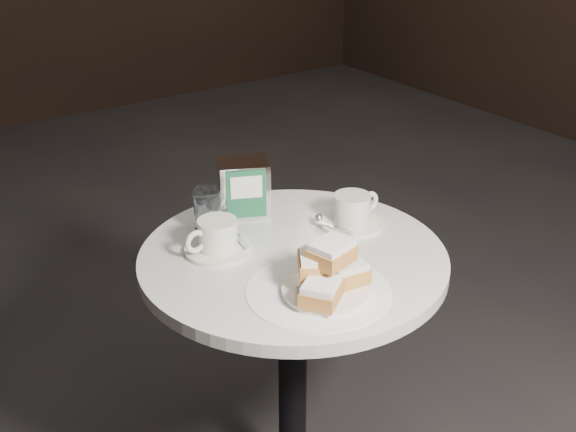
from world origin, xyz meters
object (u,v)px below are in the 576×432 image
Objects in this scene: coffee_cup_left at (217,238)px; cafe_table at (293,325)px; water_glass_left at (208,211)px; water_glass_right at (256,193)px; beignet_plate at (327,276)px; napkin_dispenser at (244,188)px; coffee_cup_right at (352,212)px.

cafe_table is at bearing -40.78° from coffee_cup_left.
water_glass_left reaches higher than water_glass_right.
cafe_table is at bearing 76.85° from beignet_plate.
beignet_plate is at bearing -73.73° from napkin_dispenser.
napkin_dispenser is at bearing 82.03° from beignet_plate.
coffee_cup_left is at bearing -108.70° from water_glass_left.
coffee_cup_right is at bearing -23.76° from napkin_dispenser.
beignet_plate is (-0.04, -0.18, 0.24)m from cafe_table.
cafe_table is 4.95× the size of napkin_dispenser.
coffee_cup_right is at bearing -16.05° from coffee_cup_left.
cafe_table is at bearing -174.28° from coffee_cup_right.
napkin_dispenser is (-0.04, 0.00, 0.02)m from water_glass_right.
napkin_dispenser reaches higher than coffee_cup_left.
water_glass_left is at bearing 67.07° from coffee_cup_left.
coffee_cup_left and coffee_cup_right have the same top height.
coffee_cup_right is at bearing 9.09° from cafe_table.
coffee_cup_right is (0.24, 0.21, -0.01)m from beignet_plate.
beignet_plate is at bearing -102.81° from water_glass_right.
coffee_cup_left reaches higher than cafe_table.
beignet_plate reaches higher than coffee_cup_right.
water_glass_left is 1.07× the size of water_glass_right.
coffee_cup_left is 1.69× the size of water_glass_right.
water_glass_right is at bearing 30.54° from coffee_cup_left.
coffee_cup_left is 0.21m from napkin_dispenser.
napkin_dispenser reaches higher than water_glass_left.
napkin_dispenser is at bearing 179.35° from water_glass_right.
napkin_dispenser is (0.15, 0.13, 0.04)m from coffee_cup_left.
beignet_plate is 0.42m from water_glass_right.
cafe_table is 0.36m from napkin_dispenser.
water_glass_right is (0.19, 0.13, 0.01)m from coffee_cup_left.
water_glass_left is 0.71× the size of napkin_dispenser.
beignet_plate is 0.32m from coffee_cup_right.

